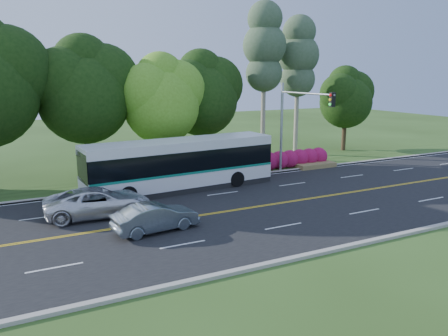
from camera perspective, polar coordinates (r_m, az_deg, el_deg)
name	(u,v)px	position (r m, az deg, el deg)	size (l,w,h in m)	color
ground	(257,207)	(25.76, 4.31, -5.10)	(120.00, 120.00, 0.00)	#2C4617
road	(257,207)	(25.76, 4.31, -5.08)	(60.00, 14.00, 0.02)	black
curb_north	(207,180)	(31.87, -2.27, -1.56)	(60.00, 0.30, 0.15)	#A5A095
curb_south	(339,248)	(20.30, 14.83, -10.11)	(60.00, 0.30, 0.15)	#A5A095
grass_verge	(197,175)	(33.52, -3.57, -0.93)	(60.00, 4.00, 0.10)	#2C4617
lane_markings	(255,207)	(25.71, 4.13, -5.08)	(57.60, 13.82, 0.00)	gold
tree_row	(116,87)	(34.08, -13.97, 10.29)	(44.70, 9.10, 13.84)	#312216
bougainvillea_hedge	(282,160)	(36.02, 7.53, 0.99)	(9.50, 2.25, 1.50)	maroon
traffic_signal	(296,115)	(32.84, 9.41, 6.83)	(0.42, 6.10, 7.00)	#979A9F
transit_bus	(181,165)	(29.21, -5.68, 0.37)	(13.06, 3.78, 3.37)	silver
sedan	(156,217)	(21.89, -8.92, -6.39)	(1.48, 4.24, 1.40)	slate
suv	(98,202)	(24.83, -16.11, -4.29)	(2.59, 5.62, 1.56)	silver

